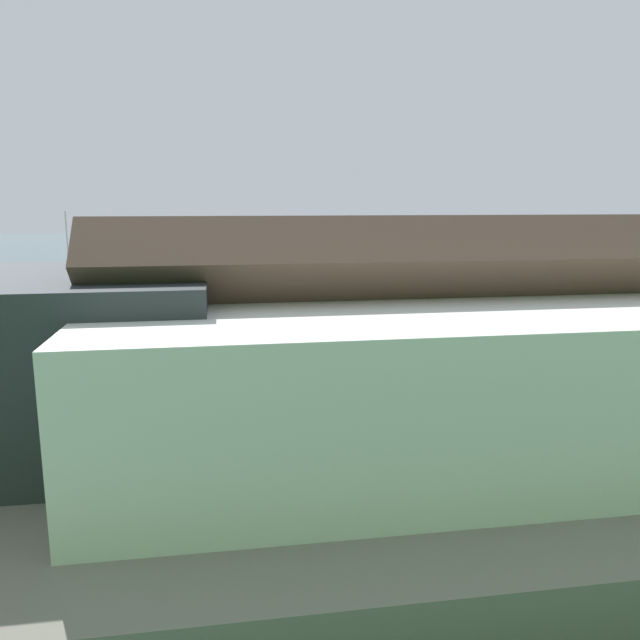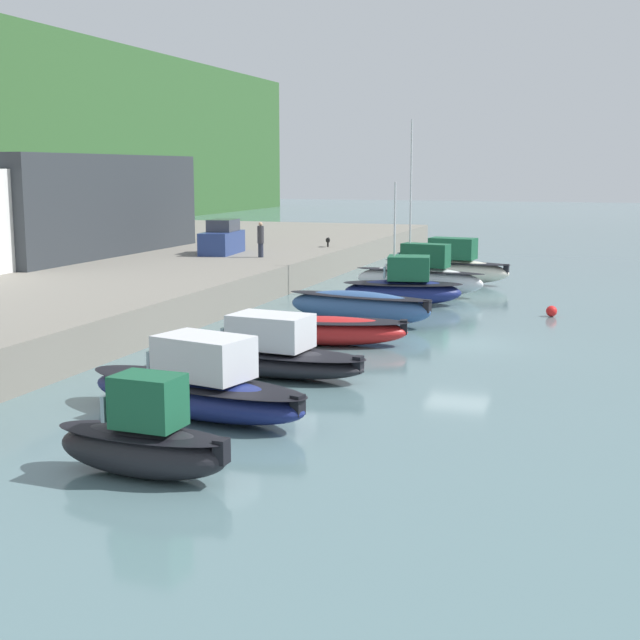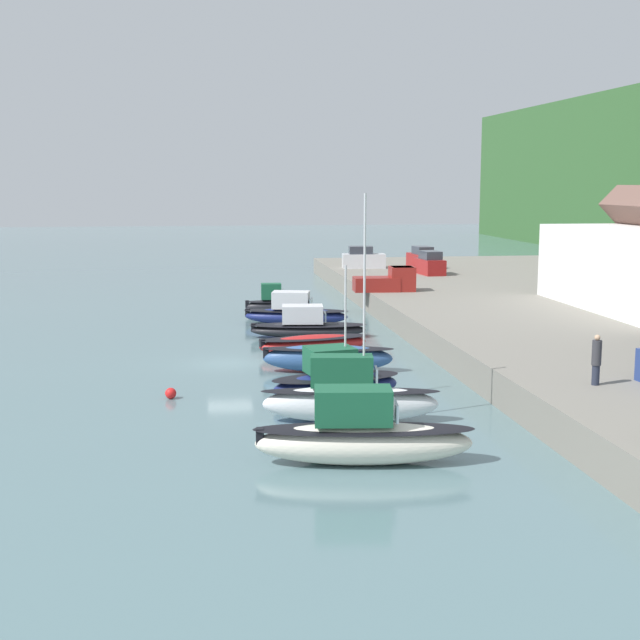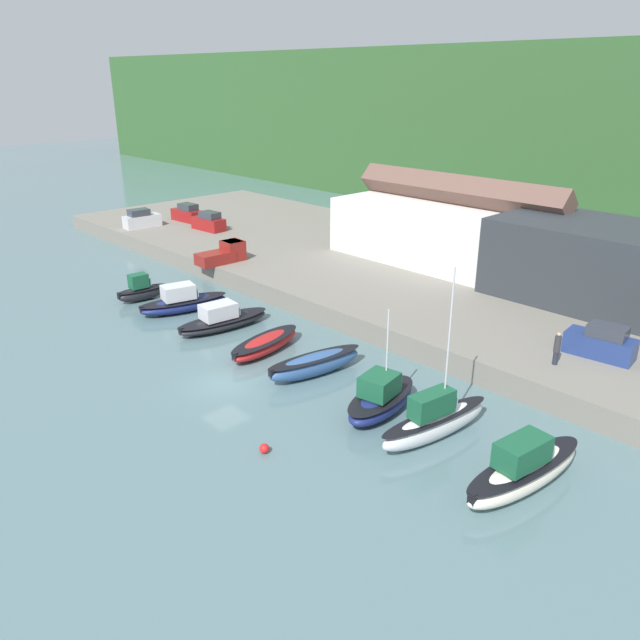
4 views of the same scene
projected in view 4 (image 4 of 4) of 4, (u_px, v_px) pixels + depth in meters
name	position (u px, v px, depth m)	size (l,w,h in m)	color
ground_plane	(224.00, 384.00, 40.04)	(320.00, 320.00, 0.00)	slate
quay_promenade	(454.00, 286.00, 55.87)	(98.53, 27.26, 1.65)	gray
harbor_clubhouse	(454.00, 230.00, 60.01)	(22.17, 12.16, 8.20)	white
yacht_club_building	(623.00, 269.00, 47.32)	(19.47, 9.46, 6.18)	#2D3338
moored_boat_0	(141.00, 291.00, 54.55)	(1.74, 4.50, 2.41)	black
moored_boat_1	(183.00, 302.00, 51.94)	(3.93, 7.85, 2.37)	navy
moored_boat_2	(222.00, 320.00, 48.43)	(3.17, 7.91, 2.12)	black
moored_boat_3	(265.00, 344.00, 44.40)	(3.29, 7.01, 1.15)	red
moored_boat_4	(315.00, 364.00, 40.93)	(2.83, 7.27, 1.50)	#33568E
moored_boat_5	(381.00, 398.00, 36.28)	(3.54, 6.52, 6.31)	navy
moored_boat_6	(435.00, 421.00, 33.63)	(2.56, 7.72, 9.61)	white
moored_boat_7	(524.00, 470.00, 29.55)	(2.99, 8.20, 2.80)	white
parked_car_0	(209.00, 222.00, 72.18)	(4.35, 2.18, 2.16)	maroon
parked_car_1	(141.00, 219.00, 73.55)	(2.16, 4.34, 2.16)	silver
parked_car_2	(601.00, 343.00, 39.70)	(4.38, 2.26, 2.16)	navy
parked_car_3	(187.00, 214.00, 76.63)	(4.33, 2.14, 2.16)	maroon
pickup_truck_0	(224.00, 253.00, 59.94)	(2.19, 4.82, 1.90)	maroon
person_on_quay	(557.00, 348.00, 38.51)	(0.40, 0.40, 2.14)	#232838
mooring_buoy_0	(264.00, 448.00, 32.62)	(0.53, 0.53, 0.53)	red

